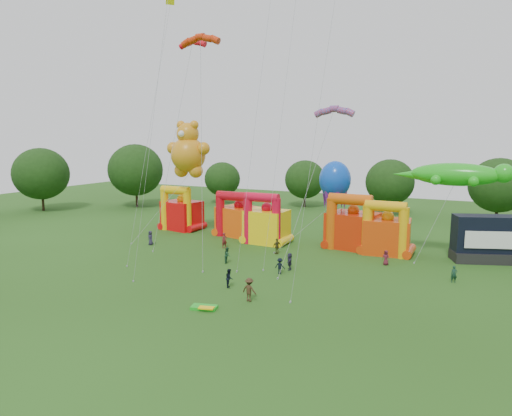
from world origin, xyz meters
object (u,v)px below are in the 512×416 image
at_px(bouncy_castle_0, 181,213).
at_px(stage_trailer, 491,239).
at_px(bouncy_castle_2, 266,224).
at_px(spectator_4, 277,246).
at_px(spectator_0, 151,238).
at_px(teddy_bear_kite, 172,186).
at_px(octopus_kite, 315,213).
at_px(gecko_kite, 444,202).

distance_m(bouncy_castle_0, stage_trailer, 40.21).
bearing_deg(bouncy_castle_2, stage_trailer, 6.16).
xyz_separation_m(bouncy_castle_2, spectator_4, (3.52, -4.50, -1.58)).
xyz_separation_m(stage_trailer, spectator_0, (-37.89, -10.05, -1.54)).
relative_size(stage_trailer, spectator_0, 4.66).
xyz_separation_m(bouncy_castle_0, bouncy_castle_2, (14.76, -2.47, 0.03)).
xyz_separation_m(stage_trailer, teddy_bear_kite, (-38.01, -5.22, 4.54)).
height_order(bouncy_castle_0, spectator_0, bouncy_castle_0).
bearing_deg(bouncy_castle_0, spectator_0, -76.68).
xyz_separation_m(bouncy_castle_0, spectator_0, (2.32, -9.78, -1.56)).
bearing_deg(spectator_0, bouncy_castle_0, 125.82).
bearing_deg(octopus_kite, bouncy_castle_0, 178.01).
bearing_deg(gecko_kite, spectator_0, -166.40).
distance_m(stage_trailer, gecko_kite, 6.63).
distance_m(gecko_kite, octopus_kite, 15.00).
bearing_deg(bouncy_castle_0, gecko_kite, -2.89).
distance_m(spectator_0, spectator_4, 16.21).
bearing_deg(spectator_4, bouncy_castle_0, -79.10).
bearing_deg(stage_trailer, bouncy_castle_2, -173.84).
xyz_separation_m(bouncy_castle_0, octopus_kite, (20.61, -0.72, 1.52)).
height_order(teddy_bear_kite, spectator_4, teddy_bear_kite).
bearing_deg(spectator_0, gecko_kite, 36.10).
xyz_separation_m(bouncy_castle_0, teddy_bear_kite, (2.19, -4.94, 4.52)).
bearing_deg(bouncy_castle_0, spectator_4, -20.86).
distance_m(octopus_kite, spectator_4, 7.34).
height_order(bouncy_castle_2, teddy_bear_kite, teddy_bear_kite).
height_order(stage_trailer, spectator_4, stage_trailer).
xyz_separation_m(stage_trailer, gecko_kite, (-4.84, -2.06, 4.04)).
height_order(spectator_0, spectator_4, spectator_4).
bearing_deg(octopus_kite, bouncy_castle_2, -163.29).
bearing_deg(stage_trailer, spectator_0, -165.14).
bearing_deg(bouncy_castle_0, stage_trailer, 0.39).
bearing_deg(bouncy_castle_2, spectator_4, -51.94).
height_order(bouncy_castle_0, gecko_kite, gecko_kite).
distance_m(octopus_kite, spectator_0, 20.65).
distance_m(bouncy_castle_2, gecko_kite, 20.99).
xyz_separation_m(teddy_bear_kite, spectator_0, (0.12, -4.84, -6.08)).
distance_m(bouncy_castle_2, stage_trailer, 25.59).
bearing_deg(octopus_kite, spectator_0, -153.65).
bearing_deg(teddy_bear_kite, octopus_kite, 12.92).
relative_size(bouncy_castle_2, octopus_kite, 0.57).
xyz_separation_m(stage_trailer, spectator_4, (-21.92, -7.24, -1.52)).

